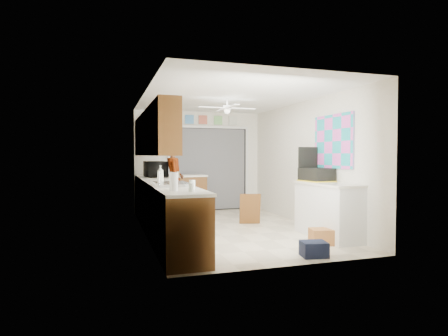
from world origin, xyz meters
TOP-DOWN VIEW (x-y plane):
  - floor at (0.00, 0.00)m, footprint 5.00×5.00m
  - ceiling at (0.00, 0.00)m, footprint 5.00×5.00m
  - wall_back at (0.00, 2.50)m, footprint 3.20×0.00m
  - wall_front at (0.00, -2.50)m, footprint 3.20×0.00m
  - wall_left at (-1.60, 0.00)m, footprint 0.00×5.00m
  - wall_right at (1.60, 0.00)m, footprint 0.00×5.00m
  - left_base_cabinets at (-1.30, 0.00)m, footprint 0.60×4.80m
  - left_countertop at (-1.29, 0.00)m, footprint 0.62×4.80m
  - upper_cabinets at (-1.44, 0.20)m, footprint 0.32×4.00m
  - sink_basin at (-1.29, -1.00)m, footprint 0.50×0.76m
  - faucet at (-1.48, -1.00)m, footprint 0.03×0.03m
  - peninsula_base at (-0.50, 2.00)m, footprint 1.00×0.60m
  - peninsula_top at (-0.50, 2.00)m, footprint 1.04×0.64m
  - back_opening_recess at (0.25, 2.47)m, footprint 2.00×0.06m
  - curtain_panel at (0.25, 2.43)m, footprint 1.90×0.03m
  - door_trim_left at (-0.77, 2.44)m, footprint 0.06×0.04m
  - door_trim_right at (1.27, 2.44)m, footprint 0.06×0.04m
  - door_trim_head at (0.25, 2.44)m, footprint 2.10×0.04m
  - header_frame_0 at (-0.60, 2.47)m, footprint 0.22×0.02m
  - header_frame_1 at (-0.25, 2.47)m, footprint 0.22×0.02m
  - header_frame_2 at (0.10, 2.47)m, footprint 0.22×0.02m
  - header_frame_3 at (0.50, 2.47)m, footprint 0.22×0.02m
  - header_frame_4 at (0.90, 2.47)m, footprint 0.22×0.02m
  - route66_sign at (-0.95, 2.47)m, footprint 0.22×0.02m
  - right_counter_base at (1.35, -1.20)m, footprint 0.50×1.40m
  - right_counter_top at (1.34, -1.20)m, footprint 0.54×1.44m
  - abstract_painting at (1.58, -1.00)m, footprint 0.03×1.15m
  - ceiling_fan at (0.00, 0.20)m, footprint 1.14×1.14m
  - microwave at (-1.24, 1.28)m, footprint 0.48×0.65m
  - soap_bottle at (-1.37, -0.33)m, footprint 0.14×0.14m
  - cup at (-1.23, -0.84)m, footprint 0.16×0.16m
  - jar_a at (-1.11, -1.62)m, footprint 0.11×0.11m
  - jar_b at (-1.22, -2.04)m, footprint 0.09×0.09m
  - paper_towel_roll at (-1.41, -1.87)m, footprint 0.14×0.14m
  - suitcase at (1.32, -0.88)m, footprint 0.47×0.59m
  - suitcase_rim at (1.32, -0.88)m, footprint 0.50×0.62m
  - suitcase_lid at (1.32, -0.59)m, footprint 0.42×0.08m
  - cardboard_box at (1.00, -1.62)m, footprint 0.45×0.38m
  - navy_crate at (0.48, -2.20)m, footprint 0.39×0.34m
  - cabinet_door_panel at (0.53, 0.32)m, footprint 0.45×0.26m
  - man at (-0.90, 1.02)m, footprint 0.47×0.66m
  - dog at (-0.47, 1.28)m, footprint 0.39×0.58m

SIDE VIEW (x-z plane):
  - floor at x=0.00m, z-range 0.00..0.00m
  - navy_crate at x=0.48m, z-range 0.00..0.21m
  - cardboard_box at x=1.00m, z-range 0.00..0.25m
  - dog at x=-0.47m, z-range 0.00..0.42m
  - cabinet_door_panel at x=0.53m, z-range 0.00..0.63m
  - left_base_cabinets at x=-1.30m, z-range 0.00..0.90m
  - peninsula_base at x=-0.50m, z-range 0.00..0.90m
  - right_counter_base at x=1.35m, z-range 0.00..0.90m
  - man at x=-0.90m, z-range 0.00..1.69m
  - left_countertop at x=-1.29m, z-range 0.90..0.94m
  - peninsula_top at x=-0.50m, z-range 0.90..0.94m
  - right_counter_top at x=1.34m, z-range 0.90..0.94m
  - suitcase_rim at x=1.32m, z-range 0.94..0.96m
  - sink_basin at x=-1.29m, z-range 0.92..0.98m
  - cup at x=-1.23m, z-range 0.94..1.03m
  - jar_b at x=-1.22m, z-range 0.94..1.05m
  - jar_a at x=-1.11m, z-range 0.94..1.06m
  - faucet at x=-1.48m, z-range 0.94..1.16m
  - back_opening_recess at x=0.25m, z-range 0.00..2.10m
  - door_trim_left at x=-0.77m, z-range 0.00..2.10m
  - door_trim_right at x=1.27m, z-range 0.00..2.10m
  - curtain_panel at x=0.25m, z-range 0.03..2.08m
  - suitcase at x=1.32m, z-range 0.94..1.18m
  - paper_towel_roll at x=-1.41m, z-range 0.94..1.18m
  - soap_bottle at x=-1.37m, z-range 0.94..1.23m
  - microwave at x=-1.24m, z-range 0.94..1.28m
  - wall_back at x=0.00m, z-range -0.35..2.85m
  - wall_front at x=0.00m, z-range -0.35..2.85m
  - wall_left at x=-1.60m, z-range -1.25..3.75m
  - wall_right at x=1.60m, z-range -1.25..3.75m
  - suitcase_lid at x=1.32m, z-range 1.06..1.56m
  - abstract_painting at x=1.58m, z-range 1.17..2.12m
  - upper_cabinets at x=-1.44m, z-range 1.40..2.20m
  - door_trim_head at x=0.25m, z-range 2.09..2.15m
  - header_frame_0 at x=-0.60m, z-range 2.19..2.41m
  - header_frame_1 at x=-0.25m, z-range 2.19..2.41m
  - header_frame_2 at x=0.10m, z-range 2.19..2.41m
  - header_frame_3 at x=0.50m, z-range 2.19..2.41m
  - header_frame_4 at x=0.90m, z-range 2.19..2.41m
  - route66_sign at x=-0.95m, z-range 2.17..2.43m
  - ceiling_fan at x=0.00m, z-range 2.20..2.44m
  - ceiling at x=0.00m, z-range 2.50..2.50m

